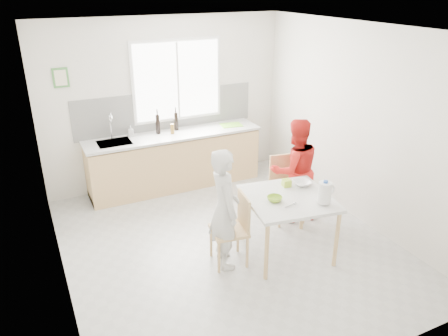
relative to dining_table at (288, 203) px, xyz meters
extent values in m
plane|color=#B7B7B2|center=(-0.59, 0.48, -0.70)|extent=(4.50, 4.50, 0.00)
plane|color=silver|center=(-0.59, 2.73, 0.65)|extent=(4.00, 0.00, 4.00)
plane|color=silver|center=(-0.59, -1.77, 0.65)|extent=(4.00, 0.00, 4.00)
plane|color=silver|center=(-2.59, 0.48, 0.65)|extent=(0.00, 4.50, 4.50)
plane|color=silver|center=(1.41, 0.48, 0.65)|extent=(0.00, 4.50, 4.50)
plane|color=white|center=(-0.59, 0.48, 2.00)|extent=(4.50, 4.50, 0.00)
cube|color=white|center=(-0.39, 2.71, 1.00)|extent=(1.50, 0.03, 1.30)
cube|color=white|center=(-0.39, 2.69, 1.00)|extent=(1.40, 0.02, 1.20)
cube|color=white|center=(-0.39, 2.69, 1.00)|extent=(0.03, 0.03, 1.20)
cube|color=white|center=(-0.59, 2.72, 0.53)|extent=(3.00, 0.02, 0.65)
cube|color=#42853C|center=(-2.14, 2.71, 1.20)|extent=(0.22, 0.02, 0.28)
cube|color=beige|center=(-2.14, 2.70, 1.20)|extent=(0.16, 0.01, 0.22)
cube|color=tan|center=(-0.59, 2.43, -0.27)|extent=(2.80, 0.60, 0.86)
cube|color=#3F3326|center=(-0.59, 2.43, -0.65)|extent=(2.80, 0.54, 0.10)
cube|color=silver|center=(-0.59, 2.43, 0.20)|extent=(2.84, 0.64, 0.04)
cube|color=#A5A5AA|center=(-1.54, 2.43, 0.21)|extent=(0.50, 0.40, 0.03)
cylinder|color=silver|center=(-1.54, 2.59, 0.40)|extent=(0.02, 0.02, 0.36)
torus|color=silver|center=(-1.54, 2.52, 0.58)|extent=(0.02, 0.18, 0.18)
cube|color=silver|center=(0.00, 0.00, 0.06)|extent=(1.15, 1.15, 0.04)
cylinder|color=tan|center=(-0.51, -0.37, -0.34)|extent=(0.05, 0.05, 0.72)
cylinder|color=tan|center=(-0.37, 0.51, -0.34)|extent=(0.05, 0.05, 0.72)
cylinder|color=tan|center=(0.37, -0.51, -0.34)|extent=(0.05, 0.05, 0.72)
cylinder|color=tan|center=(0.51, 0.37, -0.34)|extent=(0.05, 0.05, 0.72)
cube|color=tan|center=(-0.74, 0.12, -0.26)|extent=(0.47, 0.47, 0.04)
cube|color=tan|center=(-0.56, 0.09, -0.03)|extent=(0.09, 0.39, 0.43)
cylinder|color=tan|center=(-0.89, 0.32, -0.49)|extent=(0.03, 0.03, 0.42)
cylinder|color=tan|center=(-0.94, -0.03, -0.49)|extent=(0.03, 0.03, 0.42)
cylinder|color=tan|center=(-0.54, 0.26, -0.49)|extent=(0.03, 0.03, 0.42)
cylinder|color=tan|center=(-0.60, -0.08, -0.49)|extent=(0.03, 0.03, 0.42)
cube|color=tan|center=(0.46, 0.69, -0.24)|extent=(0.49, 0.49, 0.04)
cube|color=tan|center=(0.49, 0.88, 0.01)|extent=(0.41, 0.09, 0.45)
cylinder|color=tan|center=(0.25, 0.53, -0.48)|extent=(0.04, 0.04, 0.44)
cylinder|color=tan|center=(0.62, 0.48, -0.48)|extent=(0.04, 0.04, 0.44)
cylinder|color=tan|center=(0.31, 0.90, -0.48)|extent=(0.04, 0.04, 0.44)
cylinder|color=tan|center=(0.67, 0.84, -0.48)|extent=(0.04, 0.04, 0.44)
imported|color=silver|center=(-0.79, 0.12, 0.04)|extent=(0.43, 0.59, 1.48)
imported|color=red|center=(0.57, 0.70, 0.05)|extent=(0.80, 0.67, 1.49)
imported|color=#8DBB2B|center=(-0.21, -0.02, 0.11)|extent=(0.21, 0.21, 0.06)
imported|color=white|center=(0.33, 0.20, 0.11)|extent=(0.27, 0.27, 0.06)
cylinder|color=white|center=(0.27, -0.33, 0.23)|extent=(0.16, 0.16, 0.25)
cylinder|color=blue|center=(0.27, -0.33, 0.36)|extent=(0.05, 0.05, 0.03)
torus|color=white|center=(0.35, -0.33, 0.25)|extent=(0.12, 0.04, 0.12)
cube|color=#9ABD2B|center=(0.14, 0.26, 0.13)|extent=(0.11, 0.11, 0.09)
cylinder|color=#A5A5AA|center=(-0.11, -0.21, 0.09)|extent=(0.16, 0.04, 0.01)
cube|color=#7ED932|center=(0.43, 2.41, 0.23)|extent=(0.38, 0.30, 0.01)
cylinder|color=black|center=(-0.81, 2.54, 0.38)|extent=(0.07, 0.07, 0.32)
cylinder|color=black|center=(-0.48, 2.58, 0.37)|extent=(0.07, 0.07, 0.30)
cylinder|color=brown|center=(-0.60, 2.43, 0.30)|extent=(0.06, 0.06, 0.16)
imported|color=#999999|center=(-1.23, 2.60, 0.31)|extent=(0.10, 0.10, 0.17)
camera|label=1|loc=(-2.73, -3.88, 2.49)|focal=35.00mm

